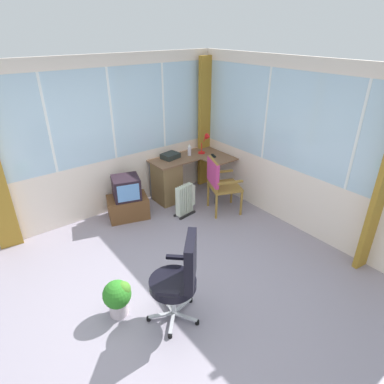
{
  "coord_description": "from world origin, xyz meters",
  "views": [
    {
      "loc": [
        -1.58,
        -2.55,
        2.87
      ],
      "look_at": [
        0.89,
        0.67,
        0.79
      ],
      "focal_mm": 30.35,
      "sensor_mm": 36.0,
      "label": 1
    }
  ],
  "objects_px": {
    "paper_tray": "(170,156)",
    "office_chair": "(180,275)",
    "tv_remote": "(214,156)",
    "potted_plant": "(118,296)",
    "wooden_armchair": "(218,180)",
    "desk": "(170,179)",
    "spray_bottle": "(189,150)",
    "space_heater": "(186,200)",
    "tv_on_stand": "(127,200)",
    "desk_lamp": "(207,140)"
  },
  "relations": [
    {
      "from": "paper_tray",
      "to": "potted_plant",
      "type": "relative_size",
      "value": 0.68
    },
    {
      "from": "potted_plant",
      "to": "tv_remote",
      "type": "bearing_deg",
      "value": 30.19
    },
    {
      "from": "spray_bottle",
      "to": "wooden_armchair",
      "type": "distance_m",
      "value": 0.89
    },
    {
      "from": "desk_lamp",
      "to": "tv_on_stand",
      "type": "relative_size",
      "value": 0.51
    },
    {
      "from": "paper_tray",
      "to": "space_heater",
      "type": "height_order",
      "value": "paper_tray"
    },
    {
      "from": "spray_bottle",
      "to": "tv_on_stand",
      "type": "xyz_separation_m",
      "value": [
        -1.34,
        -0.08,
        -0.55
      ]
    },
    {
      "from": "office_chair",
      "to": "tv_on_stand",
      "type": "bearing_deg",
      "value": 76.56
    },
    {
      "from": "desk_lamp",
      "to": "tv_on_stand",
      "type": "distance_m",
      "value": 1.8
    },
    {
      "from": "desk_lamp",
      "to": "potted_plant",
      "type": "bearing_deg",
      "value": -146.7
    },
    {
      "from": "paper_tray",
      "to": "wooden_armchair",
      "type": "distance_m",
      "value": 1.01
    },
    {
      "from": "tv_on_stand",
      "to": "desk",
      "type": "bearing_deg",
      "value": 4.48
    },
    {
      "from": "desk",
      "to": "spray_bottle",
      "type": "xyz_separation_m",
      "value": [
        0.44,
        0.01,
        0.45
      ]
    },
    {
      "from": "wooden_armchair",
      "to": "tv_remote",
      "type": "bearing_deg",
      "value": 56.07
    },
    {
      "from": "desk",
      "to": "tv_on_stand",
      "type": "relative_size",
      "value": 1.81
    },
    {
      "from": "space_heater",
      "to": "potted_plant",
      "type": "relative_size",
      "value": 1.24
    },
    {
      "from": "wooden_armchair",
      "to": "office_chair",
      "type": "bearing_deg",
      "value": -140.91
    },
    {
      "from": "tv_on_stand",
      "to": "potted_plant",
      "type": "bearing_deg",
      "value": -120.34
    },
    {
      "from": "office_chair",
      "to": "paper_tray",
      "type": "bearing_deg",
      "value": 57.86
    },
    {
      "from": "space_heater",
      "to": "office_chair",
      "type": "bearing_deg",
      "value": -127.79
    },
    {
      "from": "desk",
      "to": "spray_bottle",
      "type": "bearing_deg",
      "value": 1.49
    },
    {
      "from": "tv_on_stand",
      "to": "desk_lamp",
      "type": "bearing_deg",
      "value": -0.5
    },
    {
      "from": "spray_bottle",
      "to": "tv_remote",
      "type": "bearing_deg",
      "value": -44.0
    },
    {
      "from": "paper_tray",
      "to": "tv_remote",
      "type": "bearing_deg",
      "value": -30.39
    },
    {
      "from": "spray_bottle",
      "to": "paper_tray",
      "type": "bearing_deg",
      "value": 165.92
    },
    {
      "from": "wooden_armchair",
      "to": "office_chair",
      "type": "xyz_separation_m",
      "value": [
        -1.83,
        -1.49,
        -0.01
      ]
    },
    {
      "from": "paper_tray",
      "to": "space_heater",
      "type": "relative_size",
      "value": 0.55
    },
    {
      "from": "paper_tray",
      "to": "spray_bottle",
      "type": "bearing_deg",
      "value": -14.08
    },
    {
      "from": "desk_lamp",
      "to": "tv_remote",
      "type": "xyz_separation_m",
      "value": [
        -0.01,
        -0.21,
        -0.24
      ]
    },
    {
      "from": "tv_remote",
      "to": "potted_plant",
      "type": "bearing_deg",
      "value": -128.91
    },
    {
      "from": "desk_lamp",
      "to": "spray_bottle",
      "type": "distance_m",
      "value": 0.37
    },
    {
      "from": "desk_lamp",
      "to": "potted_plant",
      "type": "distance_m",
      "value": 3.34
    },
    {
      "from": "desk_lamp",
      "to": "paper_tray",
      "type": "xyz_separation_m",
      "value": [
        -0.68,
        0.19,
        -0.2
      ]
    },
    {
      "from": "wooden_armchair",
      "to": "space_heater",
      "type": "distance_m",
      "value": 0.64
    },
    {
      "from": "desk",
      "to": "desk_lamp",
      "type": "bearing_deg",
      "value": -6.37
    },
    {
      "from": "tv_remote",
      "to": "spray_bottle",
      "type": "xyz_separation_m",
      "value": [
        -0.32,
        0.31,
        0.09
      ]
    },
    {
      "from": "paper_tray",
      "to": "office_chair",
      "type": "distance_m",
      "value": 2.87
    },
    {
      "from": "paper_tray",
      "to": "tv_on_stand",
      "type": "height_order",
      "value": "paper_tray"
    },
    {
      "from": "tv_on_stand",
      "to": "space_heater",
      "type": "distance_m",
      "value": 0.96
    },
    {
      "from": "desk_lamp",
      "to": "office_chair",
      "type": "relative_size",
      "value": 0.36
    },
    {
      "from": "wooden_armchair",
      "to": "space_heater",
      "type": "xyz_separation_m",
      "value": [
        -0.48,
        0.25,
        -0.33
      ]
    },
    {
      "from": "office_chair",
      "to": "space_heater",
      "type": "relative_size",
      "value": 1.92
    },
    {
      "from": "office_chair",
      "to": "desk",
      "type": "bearing_deg",
      "value": 58.22
    },
    {
      "from": "space_heater",
      "to": "tv_on_stand",
      "type": "bearing_deg",
      "value": 147.5
    },
    {
      "from": "wooden_armchair",
      "to": "office_chair",
      "type": "distance_m",
      "value": 2.36
    },
    {
      "from": "tv_on_stand",
      "to": "potted_plant",
      "type": "height_order",
      "value": "tv_on_stand"
    },
    {
      "from": "desk",
      "to": "tv_on_stand",
      "type": "xyz_separation_m",
      "value": [
        -0.9,
        -0.07,
        -0.1
      ]
    },
    {
      "from": "spray_bottle",
      "to": "potted_plant",
      "type": "xyz_separation_m",
      "value": [
        -2.4,
        -1.88,
        -0.61
      ]
    },
    {
      "from": "tv_remote",
      "to": "paper_tray",
      "type": "xyz_separation_m",
      "value": [
        -0.67,
        0.39,
        0.03
      ]
    },
    {
      "from": "space_heater",
      "to": "potted_plant",
      "type": "bearing_deg",
      "value": -145.4
    },
    {
      "from": "tv_remote",
      "to": "potted_plant",
      "type": "height_order",
      "value": "tv_remote"
    }
  ]
}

